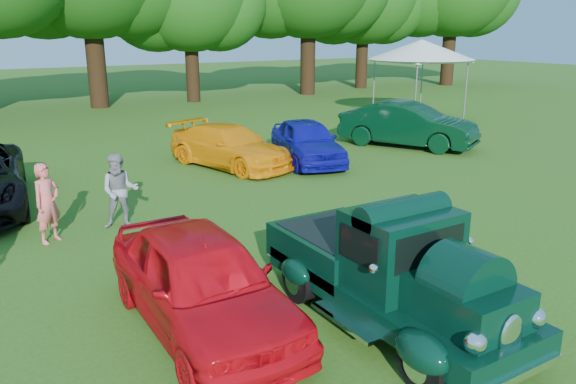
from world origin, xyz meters
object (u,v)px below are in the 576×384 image
red_convertible (202,281)px  back_car_blue (307,141)px  spectator_pink (47,203)px  back_car_green (408,125)px  back_car_orange (230,146)px  spectator_grey (120,191)px  canopy_tent (421,50)px  hero_pickup (389,272)px

red_convertible → back_car_blue: bearing=48.9°
spectator_pink → back_car_green: bearing=-17.1°
back_car_orange → spectator_grey: (-4.30, -3.68, 0.16)m
back_car_blue → back_car_green: (4.39, 0.21, 0.10)m
spectator_pink → back_car_orange: bearing=1.8°
back_car_blue → canopy_tent: bearing=43.3°
back_car_green → spectator_grey: 11.37m
red_convertible → spectator_pink: spectator_pink is taller
hero_pickup → spectator_pink: hero_pickup is taller
red_convertible → back_car_green: size_ratio=0.87×
canopy_tent → spectator_grey: bearing=-154.3°
spectator_pink → spectator_grey: bearing=-27.4°
red_convertible → spectator_grey: size_ratio=2.61×
back_car_orange → canopy_tent: canopy_tent is taller
hero_pickup → canopy_tent: size_ratio=0.87×
back_car_orange → canopy_tent: (11.53, 3.93, 2.47)m
back_car_blue → spectator_grey: 7.16m
red_convertible → spectator_grey: spectator_grey is taller
back_car_orange → back_car_blue: back_car_blue is taller
hero_pickup → back_car_green: 12.62m
red_convertible → back_car_orange: red_convertible is taller
spectator_grey → hero_pickup: bearing=-51.0°
spectator_pink → canopy_tent: size_ratio=0.31×
spectator_pink → red_convertible: bearing=-107.1°
back_car_blue → spectator_grey: size_ratio=2.52×
red_convertible → canopy_tent: 20.37m
spectator_pink → spectator_grey: 1.42m
back_car_blue → canopy_tent: 10.69m
back_car_orange → back_car_blue: 2.39m
back_car_orange → spectator_grey: 5.66m
hero_pickup → back_car_orange: hero_pickup is taller
red_convertible → spectator_pink: bearing=105.3°
spectator_grey → canopy_tent: 17.72m
hero_pickup → spectator_pink: size_ratio=2.76×
back_car_green → back_car_blue: bearing=155.1°
hero_pickup → red_convertible: hero_pickup is taller
back_car_orange → back_car_green: (6.64, -0.57, 0.15)m
back_car_blue → hero_pickup: bearing=-100.6°
hero_pickup → spectator_grey: (-2.08, 5.89, 0.05)m
back_car_green → hero_pickup: bearing=-162.2°
hero_pickup → spectator_grey: 6.25m
spectator_pink → spectator_grey: size_ratio=1.00×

